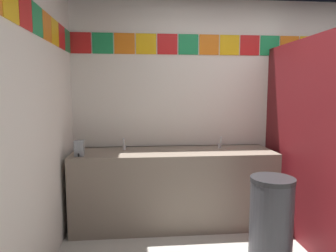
{
  "coord_description": "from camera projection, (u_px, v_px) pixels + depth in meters",
  "views": [
    {
      "loc": [
        -1.28,
        -1.81,
        1.47
      ],
      "look_at": [
        -1.02,
        1.04,
        1.13
      ],
      "focal_mm": 31.73,
      "sensor_mm": 36.0,
      "label": 1
    }
  ],
  "objects": [
    {
      "name": "wall_back",
      "position": [
        246.0,
        108.0,
        3.6
      ],
      "size": [
        4.12,
        0.09,
        2.52
      ],
      "color": "silver",
      "rests_on": "ground_plane"
    },
    {
      "name": "wall_side",
      "position": [
        1.0,
        126.0,
        1.74
      ],
      "size": [
        0.09,
        3.29,
        2.52
      ],
      "color": "silver",
      "rests_on": "ground_plane"
    },
    {
      "name": "vanity_counter",
      "position": [
        174.0,
        187.0,
        3.28
      ],
      "size": [
        2.16,
        0.6,
        0.83
      ],
      "color": "gray",
      "rests_on": "ground_plane"
    },
    {
      "name": "faucet_left",
      "position": [
        124.0,
        145.0,
        3.26
      ],
      "size": [
        0.04,
        0.1,
        0.14
      ],
      "color": "silver",
      "rests_on": "vanity_counter"
    },
    {
      "name": "faucet_right",
      "position": [
        220.0,
        144.0,
        3.36
      ],
      "size": [
        0.04,
        0.1,
        0.14
      ],
      "color": "silver",
      "rests_on": "vanity_counter"
    },
    {
      "name": "soap_dispenser",
      "position": [
        79.0,
        148.0,
        2.95
      ],
      "size": [
        0.09,
        0.09,
        0.16
      ],
      "color": "gray",
      "rests_on": "vanity_counter"
    },
    {
      "name": "stall_divider",
      "position": [
        329.0,
        145.0,
        2.7
      ],
      "size": [
        0.92,
        1.38,
        1.97
      ],
      "color": "maroon",
      "rests_on": "ground_plane"
    },
    {
      "name": "toilet",
      "position": [
        319.0,
        195.0,
        3.34
      ],
      "size": [
        0.39,
        0.49,
        0.74
      ],
      "color": "white",
      "rests_on": "ground_plane"
    },
    {
      "name": "trash_bin",
      "position": [
        271.0,
        219.0,
        2.56
      ],
      "size": [
        0.37,
        0.37,
        0.74
      ],
      "color": "#333338",
      "rests_on": "ground_plane"
    }
  ]
}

